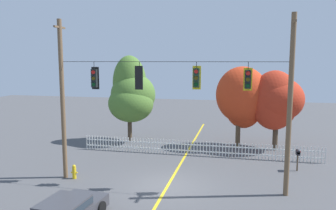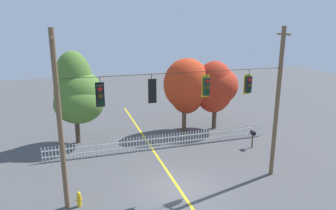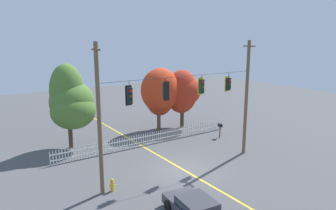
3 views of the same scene
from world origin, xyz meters
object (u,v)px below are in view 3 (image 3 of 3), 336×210
object	(u,v)px
traffic_signal_eastbound_side	(228,84)
roadside_mailbox	(220,126)
fire_hydrant	(112,185)
traffic_signal_northbound_primary	(129,96)
traffic_signal_westbound_side	(202,86)
traffic_signal_northbound_secondary	(165,91)
autumn_oak_far_east	(182,91)
autumn_maple_near_fence	(71,102)
parked_car	(196,208)
autumn_maple_mid	(160,92)

from	to	relation	value
traffic_signal_eastbound_side	roadside_mailbox	xyz separation A→B (m)	(3.21, 4.06, -4.74)
traffic_signal_eastbound_side	fire_hydrant	world-z (taller)	traffic_signal_eastbound_side
traffic_signal_northbound_primary	traffic_signal_westbound_side	world-z (taller)	same
traffic_signal_northbound_primary	traffic_signal_westbound_side	xyz separation A→B (m)	(5.61, -0.00, 0.08)
traffic_signal_northbound_secondary	traffic_signal_westbound_side	distance (m)	3.03
traffic_signal_northbound_secondary	traffic_signal_eastbound_side	distance (m)	5.60
autumn_oak_far_east	traffic_signal_eastbound_side	bearing A→B (deg)	-104.50
traffic_signal_eastbound_side	autumn_maple_near_fence	distance (m)	12.87
autumn_maple_near_fence	parked_car	world-z (taller)	autumn_maple_near_fence
traffic_signal_northbound_primary	roadside_mailbox	distance (m)	12.97
traffic_signal_westbound_side	traffic_signal_eastbound_side	size ratio (longest dim) A/B	0.99
fire_hydrant	parked_car	bearing A→B (deg)	-65.62
traffic_signal_northbound_secondary	autumn_maple_mid	distance (m)	10.88
parked_car	fire_hydrant	world-z (taller)	parked_car
traffic_signal_northbound_secondary	traffic_signal_eastbound_side	bearing A→B (deg)	0.20
autumn_maple_mid	autumn_maple_near_fence	bearing A→B (deg)	-178.28
traffic_signal_northbound_primary	autumn_oak_far_east	xyz separation A→B (m)	(10.46, 8.82, -1.96)
traffic_signal_westbound_side	traffic_signal_northbound_primary	bearing A→B (deg)	180.00
traffic_signal_eastbound_side	parked_car	world-z (taller)	traffic_signal_eastbound_side
traffic_signal_northbound_primary	parked_car	size ratio (longest dim) A/B	0.36
traffic_signal_eastbound_side	fire_hydrant	bearing A→B (deg)	-179.43
autumn_maple_near_fence	autumn_maple_mid	world-z (taller)	autumn_maple_near_fence
traffic_signal_westbound_side	traffic_signal_eastbound_side	distance (m)	2.57
traffic_signal_eastbound_side	autumn_maple_near_fence	size ratio (longest dim) A/B	0.20
traffic_signal_eastbound_side	traffic_signal_northbound_primary	bearing A→B (deg)	179.99
parked_car	roadside_mailbox	xyz separation A→B (m)	(10.41, 9.34, 0.48)
autumn_maple_mid	traffic_signal_northbound_primary	bearing A→B (deg)	-131.07
autumn_maple_near_fence	parked_car	bearing A→B (deg)	-82.51
traffic_signal_northbound_primary	parked_car	bearing A→B (deg)	-79.58
traffic_signal_northbound_primary	traffic_signal_westbound_side	distance (m)	5.61
traffic_signal_eastbound_side	autumn_oak_far_east	world-z (taller)	traffic_signal_eastbound_side
autumn_maple_near_fence	autumn_maple_mid	distance (m)	8.92
traffic_signal_westbound_side	roadside_mailbox	distance (m)	8.53
autumn_oak_far_east	parked_car	bearing A→B (deg)	-123.92
traffic_signal_westbound_side	autumn_oak_far_east	world-z (taller)	traffic_signal_westbound_side
autumn_oak_far_east	fire_hydrant	world-z (taller)	autumn_oak_far_east
traffic_signal_westbound_side	autumn_oak_far_east	xyz separation A→B (m)	(4.85, 8.82, -2.04)
fire_hydrant	roadside_mailbox	world-z (taller)	roadside_mailbox
traffic_signal_westbound_side	fire_hydrant	distance (m)	8.88
traffic_signal_northbound_secondary	fire_hydrant	distance (m)	6.74
traffic_signal_northbound_secondary	fire_hydrant	bearing A→B (deg)	-178.91
traffic_signal_westbound_side	traffic_signal_northbound_secondary	bearing A→B (deg)	-179.63
autumn_maple_near_fence	roadside_mailbox	bearing A→B (deg)	-21.67
parked_car	fire_hydrant	xyz separation A→B (m)	(-2.35, 5.19, -0.20)
traffic_signal_eastbound_side	traffic_signal_northbound_secondary	bearing A→B (deg)	-179.80
traffic_signal_northbound_secondary	autumn_maple_near_fence	xyz separation A→B (m)	(-3.48, 8.96, -1.88)
autumn_maple_mid	roadside_mailbox	size ratio (longest dim) A/B	4.72
traffic_signal_northbound_primary	traffic_signal_eastbound_side	world-z (taller)	same
traffic_signal_eastbound_side	autumn_maple_mid	xyz separation A→B (m)	(-0.16, 9.20, -1.92)
traffic_signal_northbound_secondary	autumn_oak_far_east	distance (m)	12.01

